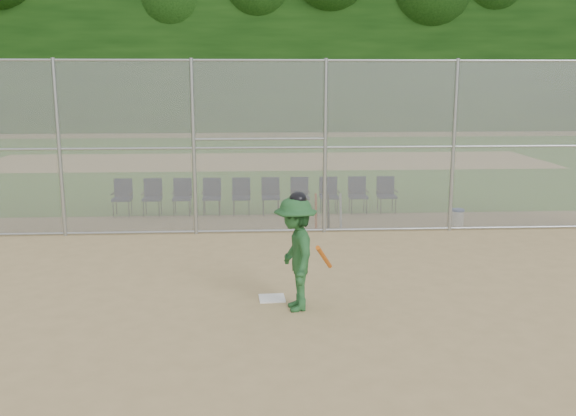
{
  "coord_description": "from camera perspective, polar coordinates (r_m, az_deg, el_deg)",
  "views": [
    {
      "loc": [
        -0.7,
        -9.62,
        3.59
      ],
      "look_at": [
        0.0,
        2.5,
        1.1
      ],
      "focal_mm": 40.0,
      "sensor_mm": 36.0,
      "label": 1
    }
  ],
  "objects": [
    {
      "name": "spare_bats",
      "position": [
        15.47,
        3.6,
        -0.25
      ],
      "size": [
        0.66,
        0.25,
        0.85
      ],
      "color": "#D84C14",
      "rests_on": "ground"
    },
    {
      "name": "chair_3",
      "position": [
        17.01,
        -6.8,
        0.97
      ],
      "size": [
        0.54,
        0.52,
        0.96
      ],
      "primitive_type": null,
      "color": "#0E1534",
      "rests_on": "ground"
    },
    {
      "name": "chair_5",
      "position": [
        16.98,
        -1.55,
        1.03
      ],
      "size": [
        0.54,
        0.52,
        0.96
      ],
      "primitive_type": null,
      "color": "#0E1534",
      "rests_on": "ground"
    },
    {
      "name": "chair_6",
      "position": [
        17.02,
        1.07,
        1.06
      ],
      "size": [
        0.54,
        0.52,
        0.96
      ],
      "primitive_type": null,
      "color": "#0E1534",
      "rests_on": "ground"
    },
    {
      "name": "chair_1",
      "position": [
        17.17,
        -11.99,
        0.9
      ],
      "size": [
        0.54,
        0.52,
        0.96
      ],
      "primitive_type": null,
      "color": "#0E1534",
      "rests_on": "ground"
    },
    {
      "name": "ground",
      "position": [
        10.29,
        0.82,
        -8.83
      ],
      "size": [
        100.0,
        100.0,
        0.0
      ],
      "primitive_type": "plane",
      "color": "tan",
      "rests_on": "ground"
    },
    {
      "name": "chair_4",
      "position": [
        16.98,
        -4.17,
        1.0
      ],
      "size": [
        0.54,
        0.52,
        0.96
      ],
      "primitive_type": null,
      "color": "#0E1534",
      "rests_on": "ground"
    },
    {
      "name": "chair_8",
      "position": [
        17.21,
        6.25,
        1.11
      ],
      "size": [
        0.54,
        0.52,
        0.96
      ],
      "primitive_type": null,
      "color": "#0E1534",
      "rests_on": "ground"
    },
    {
      "name": "batter_at_plate",
      "position": [
        9.95,
        0.67,
        -4.03
      ],
      "size": [
        0.97,
        1.37,
        1.88
      ],
      "color": "#215327",
      "rests_on": "ground"
    },
    {
      "name": "dirt_patch_far",
      "position": [
        27.86,
        -1.85,
        4.2
      ],
      "size": [
        24.0,
        24.0,
        0.0
      ],
      "primitive_type": "plane",
      "color": "tan",
      "rests_on": "ground"
    },
    {
      "name": "chair_0",
      "position": [
        17.31,
        -14.53,
        0.86
      ],
      "size": [
        0.54,
        0.52,
        0.96
      ],
      "primitive_type": null,
      "color": "#0E1534",
      "rests_on": "ground"
    },
    {
      "name": "chair_7",
      "position": [
        17.1,
        3.67,
        1.09
      ],
      "size": [
        0.54,
        0.52,
        0.96
      ],
      "primitive_type": null,
      "color": "#0E1534",
      "rests_on": "ground"
    },
    {
      "name": "chair_9",
      "position": [
        17.36,
        8.78,
        1.13
      ],
      "size": [
        0.54,
        0.52,
        0.96
      ],
      "primitive_type": null,
      "color": "#0E1534",
      "rests_on": "ground"
    },
    {
      "name": "backstop_fence",
      "position": [
        14.71,
        -0.57,
        5.66
      ],
      "size": [
        16.09,
        0.09,
        4.0
      ],
      "color": "gray",
      "rests_on": "ground"
    },
    {
      "name": "home_plate",
      "position": [
        10.66,
        -1.43,
        -8.02
      ],
      "size": [
        0.44,
        0.44,
        0.02
      ],
      "primitive_type": "cube",
      "rotation": [
        0.0,
        0.0,
        0.05
      ],
      "color": "white",
      "rests_on": "ground"
    },
    {
      "name": "treeline",
      "position": [
        29.69,
        -2.03,
        15.27
      ],
      "size": [
        81.0,
        60.0,
        11.0
      ],
      "color": "black",
      "rests_on": "ground"
    },
    {
      "name": "chair_2",
      "position": [
        17.07,
        -9.4,
        0.94
      ],
      "size": [
        0.54,
        0.52,
        0.96
      ],
      "primitive_type": null,
      "color": "#0E1534",
      "rests_on": "ground"
    },
    {
      "name": "water_cooler",
      "position": [
        16.34,
        14.84,
        -0.77
      ],
      "size": [
        0.31,
        0.31,
        0.4
      ],
      "color": "white",
      "rests_on": "ground"
    },
    {
      "name": "grass_strip",
      "position": [
        27.86,
        -1.85,
        4.19
      ],
      "size": [
        100.0,
        100.0,
        0.0
      ],
      "primitive_type": "plane",
      "color": "#37691F",
      "rests_on": "ground"
    }
  ]
}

